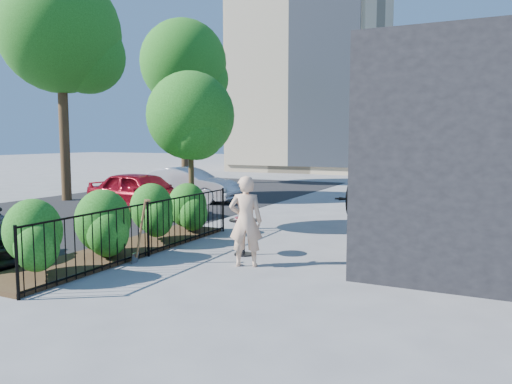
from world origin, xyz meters
The scene contains 13 objects.
ground centered at (0.00, 0.00, 0.00)m, with size 120.00×120.00×0.00m, color gray.
fence centered at (-1.50, 0.00, 0.56)m, with size 0.05×6.05×1.10m.
planting_bed centered at (-2.20, 0.00, 0.04)m, with size 1.30×6.00×0.08m, color #382616.
shrubs centered at (-2.10, 0.10, 0.70)m, with size 1.10×5.60×1.24m.
patio_tree centered at (-2.24, 2.76, 2.76)m, with size 2.20×2.20×3.94m.
street centered at (-7.00, 3.00, 0.00)m, with size 9.00×30.00×0.01m, color black.
street_tree_near centered at (-9.94, 5.96, 5.92)m, with size 4.40×4.40×8.28m.
street_tree_far centered at (-9.94, 13.96, 5.92)m, with size 4.40×4.40×8.28m.
cafe_table centered at (0.14, 0.93, 0.50)m, with size 0.57×0.57×0.77m.
woman centered at (0.58, 0.17, 0.83)m, with size 0.61×0.40×1.66m, color beige.
shovel centered at (-1.25, -0.56, 0.55)m, with size 0.42×0.16×1.25m.
car_red centered at (-5.11, 4.38, 0.67)m, with size 1.57×3.91×1.33m, color maroon.
car_silver centered at (-5.64, 7.65, 0.63)m, with size 1.34×3.84×1.26m, color silver.
Camera 1 is at (4.63, -7.81, 2.32)m, focal length 35.00 mm.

